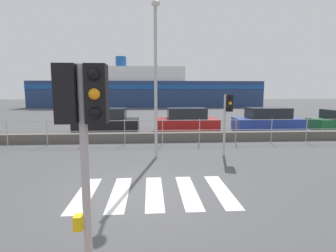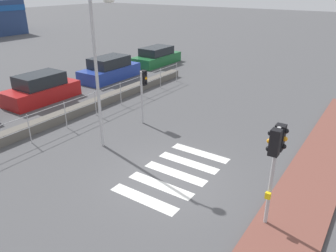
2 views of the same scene
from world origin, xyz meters
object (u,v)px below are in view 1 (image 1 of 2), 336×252
traffic_light_near (83,120)px  traffic_light_far (228,111)px  streetlamp (156,65)px  ferry_boat (143,90)px  parked_car_red (187,121)px  parked_car_blue (268,121)px  parked_car_black (107,122)px

traffic_light_near → traffic_light_far: (3.91, 7.24, -0.47)m
traffic_light_near → traffic_light_far: size_ratio=1.18×
streetlamp → ferry_boat: size_ratio=0.16×
traffic_light_near → parked_car_red: (3.18, 13.97, -1.66)m
traffic_light_near → parked_car_red: traffic_light_near is taller
parked_car_blue → parked_car_black: bearing=180.0°
traffic_light_far → streetlamp: 3.41m
ferry_boat → parked_car_blue: ferry_boat is taller
traffic_light_far → parked_car_black: (-5.94, 6.73, -1.19)m
streetlamp → traffic_light_near: bearing=-98.3°
parked_car_blue → ferry_boat: bearing=107.9°
parked_car_red → parked_car_blue: 5.52m
traffic_light_near → parked_car_blue: 16.55m
streetlamp → parked_car_blue: streetlamp is taller
traffic_light_near → parked_car_blue: (8.71, 13.97, -1.66)m
traffic_light_near → ferry_boat: size_ratio=0.08×
traffic_light_far → ferry_boat: (-4.35, 35.06, 0.94)m
parked_car_black → parked_car_red: (5.21, 0.00, -0.00)m
traffic_light_near → parked_car_red: size_ratio=0.72×
traffic_light_far → parked_car_black: bearing=131.4°
traffic_light_near → parked_car_red: bearing=77.2°
traffic_light_near → streetlamp: size_ratio=0.51×
ferry_boat → parked_car_red: ferry_boat is taller
traffic_light_near → parked_car_black: traffic_light_near is taller
traffic_light_near → streetlamp: (1.01, 6.93, 1.31)m
streetlamp → parked_car_blue: bearing=42.5°
parked_car_black → traffic_light_far: bearing=-48.6°
parked_car_black → parked_car_blue: (10.74, 0.00, -0.00)m
streetlamp → parked_car_blue: size_ratio=1.31×
traffic_light_far → parked_car_red: bearing=96.1°
streetlamp → parked_car_red: bearing=72.9°
traffic_light_far → parked_car_black: size_ratio=0.61×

